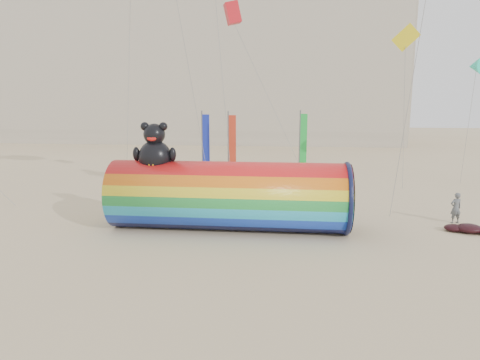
# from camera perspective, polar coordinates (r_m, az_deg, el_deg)

# --- Properties ---
(ground) EXTENTS (160.00, 160.00, 0.00)m
(ground) POSITION_cam_1_polar(r_m,az_deg,el_deg) (18.96, -2.01, -7.96)
(ground) COLOR #CCB58C
(ground) RESTS_ON ground
(hotel_building) EXTENTS (60.40, 15.40, 20.60)m
(hotel_building) POSITION_cam_1_polar(r_m,az_deg,el_deg) (65.52, -6.89, 14.33)
(hotel_building) COLOR #B7AD99
(hotel_building) RESTS_ON ground
(windsock_assembly) EXTENTS (11.08, 3.37, 5.11)m
(windsock_assembly) POSITION_cam_1_polar(r_m,az_deg,el_deg) (20.08, -1.54, -1.87)
(windsock_assembly) COLOR red
(windsock_assembly) RESTS_ON ground
(kite_handler) EXTENTS (0.64, 0.50, 1.55)m
(kite_handler) POSITION_cam_1_polar(r_m,az_deg,el_deg) (23.74, 26.83, -3.35)
(kite_handler) COLOR #575B5E
(kite_handler) RESTS_ON ground
(fabric_bundle) EXTENTS (2.62, 1.35, 0.41)m
(fabric_bundle) POSITION_cam_1_polar(r_m,az_deg,el_deg) (22.63, 28.66, -5.74)
(fabric_bundle) COLOR #34090F
(fabric_bundle) RESTS_ON ground
(festival_banners) EXTENTS (8.45, 3.75, 5.20)m
(festival_banners) POSITION_cam_1_polar(r_m,az_deg,el_deg) (34.27, 0.98, 4.95)
(festival_banners) COLOR #59595E
(festival_banners) RESTS_ON ground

